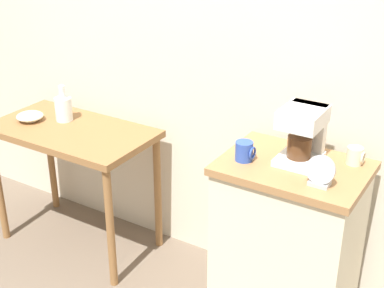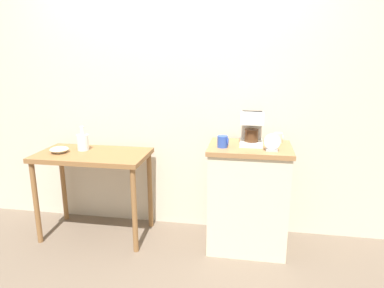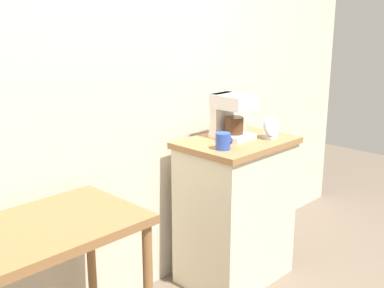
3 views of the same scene
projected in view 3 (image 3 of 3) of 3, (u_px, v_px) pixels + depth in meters
The scene contains 7 objects.
back_wall at pixel (115, 53), 2.48m from camera, with size 4.40×0.10×2.80m, color beige.
wooden_table at pixel (26, 255), 1.89m from camera, with size 0.96×0.52×0.77m.
kitchen_counter at pixel (235, 210), 2.89m from camera, with size 0.66×0.48×0.89m.
coffee_maker at pixel (230, 114), 2.79m from camera, with size 0.18×0.22×0.26m.
mug_small_cream at pixel (241, 123), 3.03m from camera, with size 0.08×0.07×0.08m.
mug_blue at pixel (223, 141), 2.57m from camera, with size 0.09×0.08×0.09m.
table_clock at pixel (271, 129), 2.79m from camera, with size 0.12×0.06×0.13m.
Camera 3 is at (-1.42, -1.61, 1.58)m, focal length 44.61 mm.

